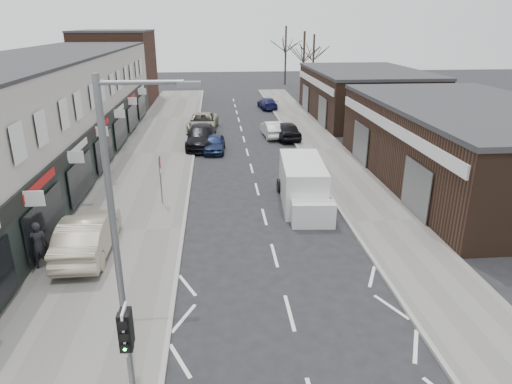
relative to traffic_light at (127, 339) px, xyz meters
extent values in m
plane|color=black|center=(4.40, 2.02, -2.41)|extent=(160.00, 160.00, 0.00)
cube|color=slate|center=(-2.35, 24.02, -2.35)|extent=(5.50, 64.00, 0.12)
cube|color=slate|center=(10.15, 24.02, -2.35)|extent=(3.50, 64.00, 0.12)
cube|color=#B9B3A8|center=(-9.10, 21.52, 1.14)|extent=(8.00, 41.00, 7.10)
cube|color=#45281D|center=(-9.10, 47.02, 1.59)|extent=(8.00, 10.00, 8.00)
cube|color=#332117|center=(16.90, 16.02, -0.16)|extent=(10.00, 18.00, 4.50)
cube|color=#332117|center=(16.90, 36.02, -0.16)|extent=(10.00, 16.00, 4.50)
cylinder|color=slate|center=(0.00, 0.02, -0.79)|extent=(0.12, 0.12, 3.00)
cube|color=silver|center=(0.00, 0.02, 0.26)|extent=(0.05, 0.55, 1.10)
cube|color=black|center=(0.00, -0.10, 0.26)|extent=(0.28, 0.22, 0.95)
sphere|color=#0CE533|center=(0.00, -0.22, -0.04)|extent=(0.18, 0.18, 0.18)
cube|color=black|center=(0.00, 0.14, 0.26)|extent=(0.26, 0.20, 0.90)
cylinder|color=slate|center=(-0.30, 1.22, 1.71)|extent=(0.16, 0.16, 8.00)
cylinder|color=slate|center=(0.60, 1.22, 5.51)|extent=(1.80, 0.10, 0.10)
cube|color=slate|center=(1.60, 1.22, 5.46)|extent=(0.50, 0.22, 0.12)
cylinder|color=slate|center=(-0.80, 14.02, -1.04)|extent=(0.07, 0.07, 2.50)
cube|color=white|center=(-0.75, 14.02, -0.44)|extent=(0.04, 0.45, 0.25)
cube|color=silver|center=(6.58, 13.72, -1.26)|extent=(2.46, 5.19, 2.30)
cube|color=silver|center=(6.58, 10.75, -1.82)|extent=(2.09, 1.03, 1.21)
cylinder|color=black|center=(5.64, 11.95, -2.03)|extent=(0.24, 0.77, 0.77)
cylinder|color=black|center=(7.52, 11.95, -2.03)|extent=(0.24, 0.77, 0.77)
cylinder|color=black|center=(5.64, 15.48, -2.03)|extent=(0.24, 0.77, 0.77)
cylinder|color=black|center=(7.52, 15.48, -2.03)|extent=(0.24, 0.77, 0.77)
imported|color=#A29881|center=(-3.21, 8.70, -1.46)|extent=(1.85, 5.09, 1.67)
imported|color=black|center=(-4.77, 7.63, -1.34)|extent=(0.81, 0.65, 1.92)
imported|color=#162347|center=(1.99, 24.40, -1.78)|extent=(1.73, 3.82, 1.27)
imported|color=black|center=(1.00, 25.89, -1.60)|extent=(2.36, 5.63, 1.63)
imported|color=#9E977E|center=(1.00, 31.82, -1.69)|extent=(2.91, 5.44, 1.45)
imported|color=silver|center=(6.84, 28.62, -1.75)|extent=(1.69, 4.14, 1.34)
imported|color=black|center=(7.90, 27.73, -1.67)|extent=(2.12, 4.48, 1.48)
imported|color=#151641|center=(7.90, 41.71, -1.81)|extent=(2.08, 4.34, 1.22)
camera|label=1|loc=(2.15, -8.67, 6.70)|focal=32.00mm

